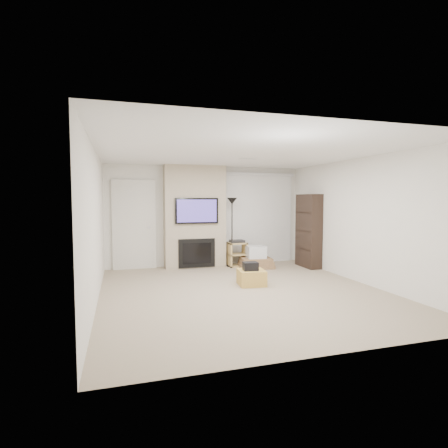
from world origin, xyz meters
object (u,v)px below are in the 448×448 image
object	(u,v)px
av_stand	(237,252)
box_stack	(256,259)
bookshelf	(309,231)
ottoman	(251,277)
floor_lamp	(232,212)

from	to	relation	value
av_stand	box_stack	world-z (taller)	av_stand
box_stack	bookshelf	distance (m)	1.48
av_stand	box_stack	bearing A→B (deg)	-39.93
av_stand	box_stack	size ratio (longest dim) A/B	0.77
box_stack	bookshelf	world-z (taller)	bookshelf
ottoman	bookshelf	size ratio (longest dim) A/B	0.28
ottoman	floor_lamp	world-z (taller)	floor_lamp
bookshelf	box_stack	bearing A→B (deg)	168.43
floor_lamp	ottoman	bearing A→B (deg)	-96.63
floor_lamp	bookshelf	size ratio (longest dim) A/B	0.95
av_stand	floor_lamp	bearing A→B (deg)	171.01
ottoman	bookshelf	xyz separation A→B (m)	(2.02, 1.34, 0.75)
bookshelf	av_stand	bearing A→B (deg)	160.73
ottoman	av_stand	xyz separation A→B (m)	(0.35, 1.92, 0.20)
floor_lamp	av_stand	distance (m)	1.01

